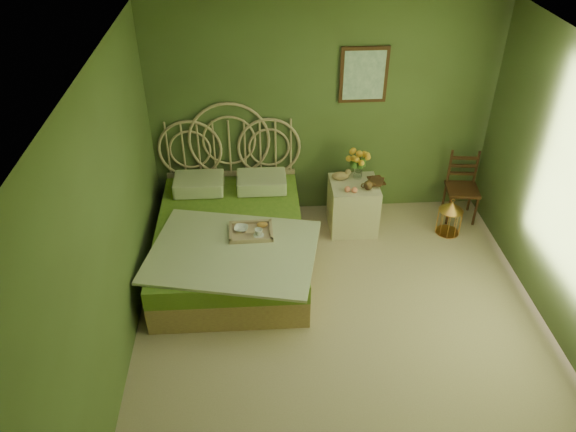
{
  "coord_description": "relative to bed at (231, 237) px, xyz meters",
  "views": [
    {
      "loc": [
        -0.78,
        -3.75,
        3.99
      ],
      "look_at": [
        -0.48,
        1.0,
        0.72
      ],
      "focal_mm": 35.0,
      "sensor_mm": 36.0,
      "label": 1
    }
  ],
  "objects": [
    {
      "name": "coffee_cup",
      "position": [
        0.31,
        -0.32,
        0.28
      ],
      "size": [
        0.1,
        0.1,
        0.08
      ],
      "primitive_type": "imported",
      "rotation": [
        0.0,
        0.0,
        0.28
      ],
      "color": "white",
      "rests_on": "bed"
    },
    {
      "name": "cereal_bowl",
      "position": [
        0.13,
        -0.21,
        0.26
      ],
      "size": [
        0.17,
        0.17,
        0.04
      ],
      "primitive_type": "imported",
      "rotation": [
        0.0,
        0.0,
        -0.18
      ],
      "color": "white",
      "rests_on": "bed"
    },
    {
      "name": "chair",
      "position": [
        2.8,
        0.75,
        0.15
      ],
      "size": [
        0.42,
        0.42,
        0.84
      ],
      "rotation": [
        0.0,
        0.0,
        -0.12
      ],
      "color": "#37190F",
      "rests_on": "floor"
    },
    {
      "name": "book_lower",
      "position": [
        1.62,
        0.58,
        0.3
      ],
      "size": [
        0.2,
        0.24,
        0.02
      ],
      "primitive_type": "imported",
      "rotation": [
        0.0,
        0.0,
        0.15
      ],
      "color": "#381E0F",
      "rests_on": "nightstand"
    },
    {
      "name": "wall_back",
      "position": [
        1.1,
        1.03,
        0.98
      ],
      "size": [
        4.0,
        0.0,
        4.0
      ],
      "primitive_type": "plane",
      "rotation": [
        1.57,
        0.0,
        0.0
      ],
      "color": "#516836",
      "rests_on": "floor"
    },
    {
      "name": "ceiling",
      "position": [
        1.1,
        -1.22,
        2.28
      ],
      "size": [
        4.5,
        4.5,
        0.0
      ],
      "primitive_type": "plane",
      "rotation": [
        3.14,
        0.0,
        0.0
      ],
      "color": "silver",
      "rests_on": "wall_back"
    },
    {
      "name": "wall_left",
      "position": [
        -0.9,
        -1.22,
        0.98
      ],
      "size": [
        0.0,
        4.5,
        4.5
      ],
      "primitive_type": "plane",
      "rotation": [
        1.57,
        0.0,
        1.57
      ],
      "color": "#516836",
      "rests_on": "floor"
    },
    {
      "name": "nightstand",
      "position": [
        1.45,
        0.57,
        0.05
      ],
      "size": [
        0.55,
        0.55,
        1.04
      ],
      "color": "beige",
      "rests_on": "floor"
    },
    {
      "name": "birdcage",
      "position": [
        2.58,
        0.37,
        -0.11
      ],
      "size": [
        0.28,
        0.28,
        0.43
      ],
      "rotation": [
        0.0,
        0.0,
        -0.04
      ],
      "color": "#D78E45",
      "rests_on": "floor"
    },
    {
      "name": "bed",
      "position": [
        0.0,
        0.0,
        0.0
      ],
      "size": [
        1.86,
        2.34,
        1.45
      ],
      "color": "tan",
      "rests_on": "floor"
    },
    {
      "name": "wall_art",
      "position": [
        1.54,
        1.01,
        1.43
      ],
      "size": [
        0.54,
        0.04,
        0.64
      ],
      "color": "#37190F",
      "rests_on": "wall_back"
    },
    {
      "name": "book_upper",
      "position": [
        1.62,
        0.58,
        0.32
      ],
      "size": [
        0.23,
        0.26,
        0.02
      ],
      "primitive_type": "imported",
      "rotation": [
        0.0,
        0.0,
        -0.4
      ],
      "color": "#472819",
      "rests_on": "nightstand"
    },
    {
      "name": "floor",
      "position": [
        1.1,
        -1.22,
        -0.32
      ],
      "size": [
        4.5,
        4.5,
        0.0
      ],
      "primitive_type": "plane",
      "color": "tan",
      "rests_on": "ground"
    }
  ]
}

